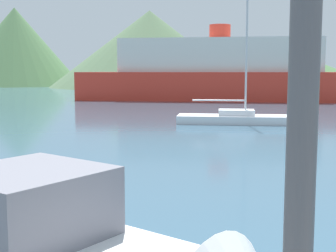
% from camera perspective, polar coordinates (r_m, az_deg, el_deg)
% --- Properties ---
extents(sailboat_inner, '(7.33, 3.53, 10.46)m').
position_cam_1_polar(sailboat_inner, '(28.38, 8.34, 1.09)').
color(sailboat_inner, silver).
rests_on(sailboat_inner, ground_plane).
extents(ferry_distant, '(31.43, 14.56, 8.19)m').
position_cam_1_polar(ferry_distant, '(52.39, 6.28, 6.40)').
color(ferry_distant, red).
rests_on(ferry_distant, ground_plane).
extents(hill_west, '(28.44, 28.44, 16.92)m').
position_cam_1_polar(hill_west, '(109.23, -18.08, 9.17)').
color(hill_west, '#476B42').
rests_on(hill_west, ground_plane).
extents(hill_central, '(39.70, 39.70, 15.13)m').
position_cam_1_polar(hill_central, '(94.91, -2.25, 9.37)').
color(hill_central, '#4C6647').
rests_on(hill_central, ground_plane).
extents(hill_east, '(40.28, 40.28, 8.02)m').
position_cam_1_polar(hill_east, '(87.66, 12.41, 7.12)').
color(hill_east, '#3D6038').
rests_on(hill_east, ground_plane).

